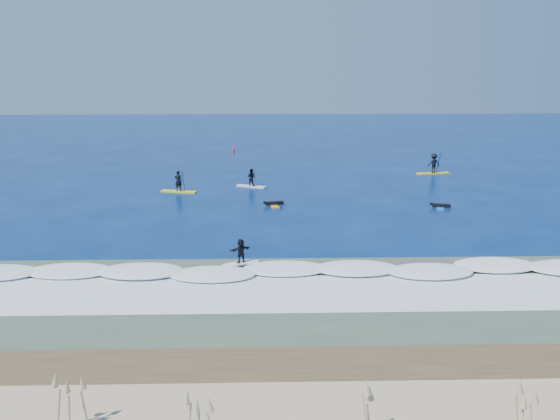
{
  "coord_description": "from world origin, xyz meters",
  "views": [
    {
      "loc": [
        -0.14,
        -42.66,
        11.99
      ],
      "look_at": [
        1.02,
        1.82,
        0.6
      ],
      "focal_mm": 40.0,
      "sensor_mm": 36.0,
      "label": 1
    }
  ],
  "objects_px": {
    "sup_paddler_right": "(434,165)",
    "sup_paddler_left": "(179,184)",
    "sup_paddler_center": "(251,179)",
    "prone_paddler_near": "(273,204)",
    "wave_surfer": "(241,252)",
    "marker_buoy": "(233,150)",
    "prone_paddler_far": "(440,206)"
  },
  "relations": [
    {
      "from": "sup_paddler_right",
      "to": "prone_paddler_far",
      "type": "bearing_deg",
      "value": -114.34
    },
    {
      "from": "sup_paddler_right",
      "to": "wave_surfer",
      "type": "xyz_separation_m",
      "value": [
        -18.35,
        -27.3,
        -0.08
      ]
    },
    {
      "from": "sup_paddler_left",
      "to": "sup_paddler_right",
      "type": "bearing_deg",
      "value": 30.72
    },
    {
      "from": "sup_paddler_center",
      "to": "prone_paddler_near",
      "type": "relative_size",
      "value": 1.29
    },
    {
      "from": "prone_paddler_near",
      "to": "sup_paddler_left",
      "type": "bearing_deg",
      "value": 44.49
    },
    {
      "from": "sup_paddler_left",
      "to": "prone_paddler_far",
      "type": "relative_size",
      "value": 1.55
    },
    {
      "from": "sup_paddler_right",
      "to": "wave_surfer",
      "type": "bearing_deg",
      "value": -135.49
    },
    {
      "from": "sup_paddler_left",
      "to": "wave_surfer",
      "type": "relative_size",
      "value": 1.55
    },
    {
      "from": "sup_paddler_center",
      "to": "prone_paddler_near",
      "type": "distance_m",
      "value": 7.42
    },
    {
      "from": "prone_paddler_far",
      "to": "wave_surfer",
      "type": "bearing_deg",
      "value": 144.32
    },
    {
      "from": "sup_paddler_right",
      "to": "sup_paddler_left",
      "type": "bearing_deg",
      "value": -174.05
    },
    {
      "from": "prone_paddler_near",
      "to": "prone_paddler_far",
      "type": "distance_m",
      "value": 13.15
    },
    {
      "from": "prone_paddler_far",
      "to": "wave_surfer",
      "type": "distance_m",
      "value": 20.2
    },
    {
      "from": "sup_paddler_left",
      "to": "prone_paddler_near",
      "type": "relative_size",
      "value": 1.49
    },
    {
      "from": "sup_paddler_left",
      "to": "marker_buoy",
      "type": "distance_m",
      "value": 22.19
    },
    {
      "from": "prone_paddler_near",
      "to": "wave_surfer",
      "type": "relative_size",
      "value": 1.04
    },
    {
      "from": "sup_paddler_left",
      "to": "prone_paddler_near",
      "type": "distance_m",
      "value": 9.7
    },
    {
      "from": "wave_surfer",
      "to": "marker_buoy",
      "type": "height_order",
      "value": "wave_surfer"
    },
    {
      "from": "sup_paddler_left",
      "to": "sup_paddler_center",
      "type": "distance_m",
      "value": 6.6
    },
    {
      "from": "marker_buoy",
      "to": "sup_paddler_right",
      "type": "bearing_deg",
      "value": -34.29
    },
    {
      "from": "sup_paddler_right",
      "to": "marker_buoy",
      "type": "xyz_separation_m",
      "value": [
        -20.73,
        14.14,
        -0.61
      ]
    },
    {
      "from": "sup_paddler_center",
      "to": "prone_paddler_far",
      "type": "xyz_separation_m",
      "value": [
        15.0,
        -8.24,
        -0.57
      ]
    },
    {
      "from": "sup_paddler_center",
      "to": "sup_paddler_right",
      "type": "relative_size",
      "value": 0.8
    },
    {
      "from": "sup_paddler_center",
      "to": "marker_buoy",
      "type": "height_order",
      "value": "sup_paddler_center"
    },
    {
      "from": "sup_paddler_center",
      "to": "wave_surfer",
      "type": "height_order",
      "value": "sup_paddler_center"
    },
    {
      "from": "sup_paddler_center",
      "to": "prone_paddler_far",
      "type": "bearing_deg",
      "value": -5.97
    },
    {
      "from": "prone_paddler_far",
      "to": "marker_buoy",
      "type": "bearing_deg",
      "value": 45.05
    },
    {
      "from": "prone_paddler_near",
      "to": "prone_paddler_far",
      "type": "height_order",
      "value": "prone_paddler_near"
    },
    {
      "from": "sup_paddler_right",
      "to": "sup_paddler_center",
      "type": "bearing_deg",
      "value": -174.02
    },
    {
      "from": "prone_paddler_near",
      "to": "wave_surfer",
      "type": "xyz_separation_m",
      "value": [
        -2.08,
        -14.41,
        0.7
      ]
    },
    {
      "from": "sup_paddler_right",
      "to": "wave_surfer",
      "type": "distance_m",
      "value": 32.9
    },
    {
      "from": "sup_paddler_right",
      "to": "marker_buoy",
      "type": "height_order",
      "value": "sup_paddler_right"
    }
  ]
}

